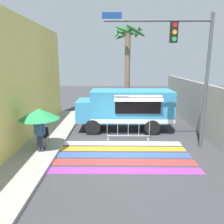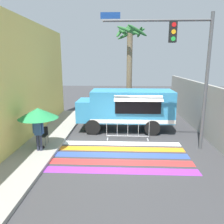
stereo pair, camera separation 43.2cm
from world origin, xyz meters
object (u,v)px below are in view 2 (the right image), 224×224
at_px(traffic_signal_pole, 187,58).
at_px(folding_chair, 43,134).
at_px(food_truck, 125,107).
at_px(vendor_person, 38,132).
at_px(barricade_front, 128,130).
at_px(patio_umbrella, 38,113).
at_px(palm_tree, 130,57).

bearing_deg(traffic_signal_pole, folding_chair, -179.96).
relative_size(food_truck, vendor_person, 3.56).
distance_m(folding_chair, vendor_person, 1.06).
bearing_deg(folding_chair, vendor_person, -95.78).
height_order(food_truck, barricade_front, food_truck).
bearing_deg(barricade_front, food_truck, 95.32).
xyz_separation_m(patio_umbrella, folding_chair, (-0.11, 0.66, -1.24)).
xyz_separation_m(food_truck, folding_chair, (-4.25, -2.95, -0.86)).
bearing_deg(vendor_person, folding_chair, 96.04).
distance_m(traffic_signal_pole, vendor_person, 7.73).
xyz_separation_m(traffic_signal_pole, palm_tree, (-2.43, 6.21, 0.19)).
bearing_deg(patio_umbrella, traffic_signal_pole, 5.45).
distance_m(patio_umbrella, vendor_person, 0.87).
relative_size(traffic_signal_pole, patio_umbrella, 3.21).
xyz_separation_m(folding_chair, vendor_person, (0.17, -0.95, 0.42)).
xyz_separation_m(patio_umbrella, vendor_person, (0.06, -0.29, -0.81)).
bearing_deg(food_truck, folding_chair, -145.24).
distance_m(vendor_person, palm_tree, 9.16).
xyz_separation_m(folding_chair, palm_tree, (4.63, 6.22, 3.98)).
distance_m(patio_umbrella, folding_chair, 1.41).
bearing_deg(food_truck, patio_umbrella, -138.96).
relative_size(food_truck, folding_chair, 6.85).
bearing_deg(traffic_signal_pole, palm_tree, 111.33).
distance_m(traffic_signal_pole, palm_tree, 6.67).
height_order(food_truck, palm_tree, palm_tree).
height_order(folding_chair, palm_tree, palm_tree).
xyz_separation_m(traffic_signal_pole, folding_chair, (-7.06, -0.00, -3.79)).
height_order(vendor_person, palm_tree, palm_tree).
distance_m(barricade_front, palm_tree, 6.49).
bearing_deg(palm_tree, traffic_signal_pole, -68.67).
bearing_deg(food_truck, palm_tree, 83.38).
bearing_deg(patio_umbrella, vendor_person, -77.89).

